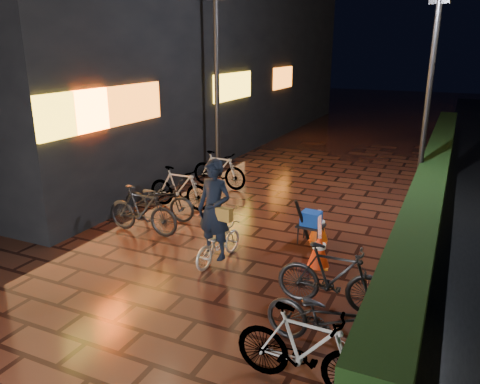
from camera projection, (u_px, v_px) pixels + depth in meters
The scene contains 10 objects.
ground at pixel (184, 296), 7.68m from camera, with size 80.00×80.00×0.00m, color #381911.
hedge at pixel (434, 174), 13.12m from camera, with size 0.70×20.00×1.00m, color black.
storefront_block at pixel (132, 32), 20.11m from camera, with size 12.09×22.00×9.00m.
lamp_post_hedge at pixel (429, 90), 11.74m from camera, with size 0.50×0.22×5.23m.
lamp_post_sf at pixel (217, 77), 13.91m from camera, with size 0.53×0.22×5.54m.
cyclist at pixel (216, 225), 8.66m from camera, with size 0.75×1.45×2.01m.
traffic_barrier at pixel (319, 237), 9.21m from camera, with size 0.78×1.61×0.66m.
cart_assembly at pixel (310, 220), 9.59m from camera, with size 0.56×0.54×0.99m.
parked_bikes_storefront at pixel (177, 191), 11.53m from camera, with size 1.99×4.36×1.06m.
parked_bikes_hedge at pixel (324, 313), 6.26m from camera, with size 2.05×2.46×1.06m.
Camera 1 is at (3.72, -5.79, 3.92)m, focal length 35.00 mm.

